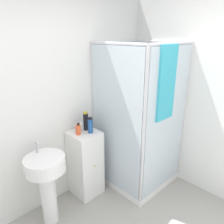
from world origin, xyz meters
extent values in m
cube|color=white|center=(0.00, 1.70, 1.25)|extent=(6.40, 0.06, 2.50)
cube|color=white|center=(1.23, 1.23, 0.04)|extent=(0.89, 0.89, 0.09)
cylinder|color=silver|center=(1.65, 1.65, 0.97)|extent=(0.04, 0.04, 1.94)
cylinder|color=silver|center=(0.80, 1.65, 0.97)|extent=(0.04, 0.04, 1.94)
cylinder|color=silver|center=(1.65, 0.80, 0.97)|extent=(0.04, 0.04, 1.94)
cylinder|color=silver|center=(0.80, 0.80, 0.97)|extent=(0.04, 0.04, 1.94)
cylinder|color=silver|center=(1.23, 0.80, 1.93)|extent=(0.85, 0.04, 0.04)
cylinder|color=silver|center=(1.23, 1.65, 1.93)|extent=(0.85, 0.04, 0.04)
cylinder|color=silver|center=(0.80, 1.23, 1.93)|extent=(0.04, 0.85, 0.04)
cylinder|color=silver|center=(1.65, 1.23, 1.93)|extent=(0.04, 0.85, 0.04)
cube|color=silver|center=(1.23, 0.79, 1.00)|extent=(0.82, 0.01, 1.82)
cube|color=silver|center=(0.79, 1.23, 1.00)|extent=(0.01, 0.82, 1.82)
cylinder|color=#B7BABF|center=(1.45, 1.59, 0.82)|extent=(0.02, 0.02, 1.46)
cylinder|color=#B7BABF|center=(1.45, 1.54, 1.57)|extent=(0.07, 0.07, 0.04)
cube|color=#38ADC6|center=(1.13, 0.77, 1.51)|extent=(0.31, 0.03, 0.84)
cube|color=white|center=(0.50, 1.49, 0.44)|extent=(0.34, 0.36, 0.88)
sphere|color=gold|center=(0.50, 1.30, 0.48)|extent=(0.02, 0.02, 0.02)
cylinder|color=white|center=(-0.10, 1.37, 0.34)|extent=(0.17, 0.17, 0.68)
cylinder|color=white|center=(-0.10, 1.37, 0.75)|extent=(0.43, 0.43, 0.15)
cylinder|color=#B7BABF|center=(-0.10, 1.52, 0.89)|extent=(0.02, 0.02, 0.13)
cube|color=#B7BABF|center=(-0.10, 1.49, 0.95)|extent=(0.02, 0.07, 0.02)
cylinder|color=#E5562D|center=(0.42, 1.49, 0.94)|extent=(0.06, 0.06, 0.12)
cylinder|color=black|center=(0.42, 1.49, 1.01)|extent=(0.02, 0.02, 0.02)
cube|color=black|center=(0.42, 1.47, 1.03)|extent=(0.02, 0.03, 0.01)
cylinder|color=black|center=(0.57, 1.53, 0.99)|extent=(0.06, 0.06, 0.22)
cylinder|color=gold|center=(0.57, 1.53, 1.11)|extent=(0.05, 0.05, 0.02)
cylinder|color=#1E4C93|center=(0.55, 1.42, 0.97)|extent=(0.06, 0.06, 0.18)
cylinder|color=black|center=(0.55, 1.42, 1.07)|extent=(0.05, 0.05, 0.02)
cylinder|color=white|center=(0.47, 1.54, 0.93)|extent=(0.06, 0.06, 0.10)
cylinder|color=silver|center=(0.47, 1.54, 1.00)|extent=(0.02, 0.02, 0.02)
cube|color=silver|center=(0.47, 1.52, 1.01)|extent=(0.01, 0.03, 0.01)
camera|label=1|loc=(-0.95, -0.52, 2.03)|focal=35.00mm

